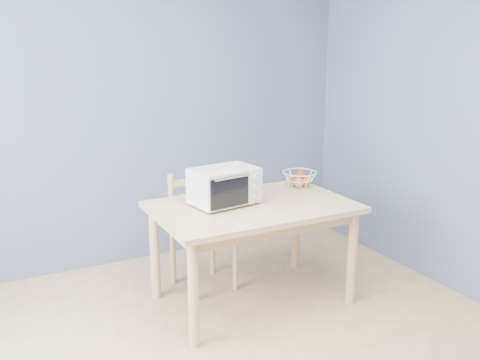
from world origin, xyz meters
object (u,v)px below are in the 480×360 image
fruit_basket (299,179)px  dining_chair (201,232)px  dining_table (253,218)px  toaster_oven (222,186)px

fruit_basket → dining_chair: bearing=166.0°
fruit_basket → dining_chair: size_ratio=0.34×
dining_table → toaster_oven: 0.32m
dining_table → dining_chair: size_ratio=1.56×
dining_table → fruit_basket: 0.62m
dining_table → toaster_oven: size_ratio=2.85×
toaster_oven → dining_chair: size_ratio=0.55×
dining_table → dining_chair: (-0.22, 0.43, -0.21)m
toaster_oven → dining_chair: bearing=85.7°
dining_table → fruit_basket: size_ratio=4.62×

